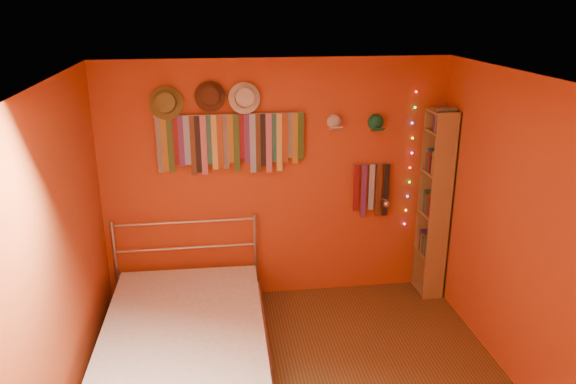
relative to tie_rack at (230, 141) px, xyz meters
name	(u,v)px	position (x,y,z in m)	size (l,w,h in m)	color
back_wall	(277,183)	(0.46, 0.07, -0.47)	(3.50, 0.02, 2.50)	#A8351B
right_wall	(530,242)	(2.21, -1.68, -0.47)	(0.02, 3.50, 2.50)	#A8351B
left_wall	(55,272)	(-1.29, -1.68, -0.47)	(0.02, 3.50, 2.50)	#A8351B
ceiling	(308,83)	(0.46, -1.68, 0.78)	(3.50, 3.50, 0.02)	white
tie_rack	(230,141)	(0.00, 0.00, 0.00)	(1.45, 0.03, 0.60)	#AFB0B4
small_tie_rack	(372,188)	(1.44, 0.00, -0.55)	(0.40, 0.03, 0.58)	#AFB0B4
fedora_olive	(166,103)	(-0.59, -0.03, 0.39)	(0.32, 0.17, 0.31)	brown
fedora_brown	(210,96)	(-0.18, -0.03, 0.44)	(0.29, 0.16, 0.29)	#462919
fedora_white	(244,98)	(0.14, -0.03, 0.42)	(0.30, 0.16, 0.30)	beige
cap_white	(334,122)	(1.03, 0.01, 0.16)	(0.16, 0.20, 0.16)	silver
cap_green	(376,122)	(1.45, 0.01, 0.14)	(0.17, 0.21, 0.17)	#166643
fairy_lights	(410,160)	(1.85, 0.03, -0.28)	(0.05, 0.02, 1.44)	#FF3333
reading_lamp	(385,203)	(1.55, -0.16, -0.67)	(0.07, 0.28, 0.08)	#AFB0B4
bookshelf	(438,204)	(2.12, -0.15, -0.70)	(0.25, 0.34, 2.00)	olive
bed	(185,338)	(-0.49, -1.04, -1.50)	(1.49, 2.00, 0.96)	#AFB0B4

